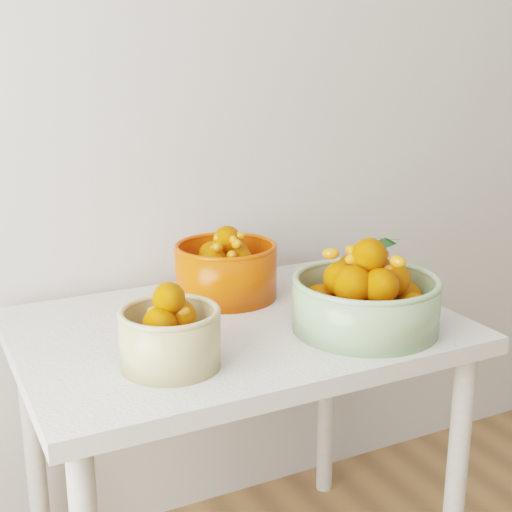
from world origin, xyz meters
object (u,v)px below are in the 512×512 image
at_px(bowl_green, 366,298).
at_px(bowl_orange, 226,269).
at_px(table, 237,360).
at_px(bowl_cream, 170,335).

bearing_deg(bowl_green, bowl_orange, 119.26).
bearing_deg(table, bowl_orange, 73.50).
bearing_deg(table, bowl_cream, -144.59).
xyz_separation_m(table, bowl_orange, (0.05, 0.18, 0.17)).
distance_m(bowl_green, bowl_orange, 0.39).
xyz_separation_m(table, bowl_green, (0.24, -0.17, 0.17)).
height_order(table, bowl_cream, bowl_cream).
bearing_deg(bowl_orange, bowl_green, -60.74).
distance_m(bowl_cream, bowl_orange, 0.43).
bearing_deg(bowl_green, table, 145.70).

